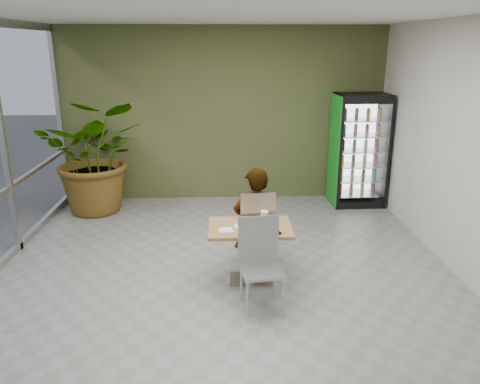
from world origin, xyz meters
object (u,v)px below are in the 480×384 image
(chair_near, at_px, (260,256))
(soda_cup, at_px, (264,218))
(beverage_fridge, at_px, (359,150))
(dining_table, at_px, (250,243))
(seated_woman, at_px, (255,226))
(potted_plant, at_px, (97,156))
(chair_far, at_px, (256,221))
(cafeteria_tray, at_px, (261,232))

(chair_near, xyz_separation_m, soda_cup, (0.10, 0.61, 0.22))
(chair_near, height_order, beverage_fridge, beverage_fridge)
(dining_table, relative_size, chair_near, 0.96)
(soda_cup, relative_size, beverage_fridge, 0.08)
(seated_woman, height_order, potted_plant, potted_plant)
(chair_far, distance_m, beverage_fridge, 3.23)
(potted_plant, bearing_deg, cafeteria_tray, -48.55)
(dining_table, distance_m, chair_far, 0.55)
(chair_near, xyz_separation_m, potted_plant, (-2.59, 3.33, 0.39))
(chair_far, distance_m, potted_plant, 3.48)
(soda_cup, bearing_deg, chair_far, 97.41)
(seated_woman, relative_size, soda_cup, 9.51)
(soda_cup, xyz_separation_m, beverage_fridge, (1.99, 2.93, 0.18))
(dining_table, distance_m, cafeteria_tray, 0.32)
(potted_plant, bearing_deg, chair_far, -40.44)
(dining_table, xyz_separation_m, beverage_fridge, (2.17, 2.99, 0.48))
(dining_table, bearing_deg, soda_cup, 18.42)
(chair_far, distance_m, seated_woman, 0.11)
(chair_near, height_order, seated_woman, seated_woman)
(chair_far, distance_m, soda_cup, 0.53)
(cafeteria_tray, height_order, potted_plant, potted_plant)
(chair_near, height_order, cafeteria_tray, chair_near)
(seated_woman, relative_size, potted_plant, 0.82)
(dining_table, relative_size, seated_woman, 0.62)
(chair_near, bearing_deg, soda_cup, 73.67)
(chair_near, distance_m, potted_plant, 4.23)
(dining_table, distance_m, potted_plant, 3.77)
(soda_cup, distance_m, cafeteria_tray, 0.28)
(dining_table, xyz_separation_m, chair_near, (0.08, -0.55, 0.07))
(chair_far, height_order, seated_woman, seated_woman)
(chair_near, distance_m, seated_woman, 1.15)
(soda_cup, distance_m, beverage_fridge, 3.55)
(cafeteria_tray, bearing_deg, soda_cup, 76.60)
(soda_cup, xyz_separation_m, potted_plant, (-2.69, 2.72, 0.17))
(cafeteria_tray, height_order, beverage_fridge, beverage_fridge)
(soda_cup, distance_m, potted_plant, 3.83)
(cafeteria_tray, relative_size, beverage_fridge, 0.20)
(chair_far, distance_m, chair_near, 1.09)
(dining_table, bearing_deg, chair_far, 77.92)
(seated_woman, bearing_deg, beverage_fridge, -137.08)
(beverage_fridge, bearing_deg, potted_plant, -178.93)
(dining_table, height_order, beverage_fridge, beverage_fridge)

